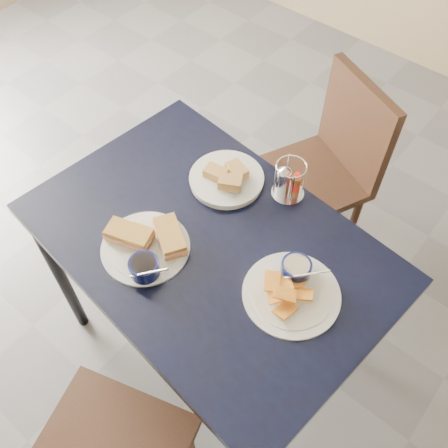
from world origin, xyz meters
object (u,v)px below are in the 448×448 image
Objects in this scene: chair_far at (324,156)px; bread_basket at (227,179)px; sandwich_plate at (147,246)px; condiment_caddy at (288,181)px; plantain_plate at (292,286)px; dining_table at (209,253)px.

chair_far is 3.46× the size of bread_basket.
condiment_caddy reaches higher than sandwich_plate.
plantain_plate is at bearing -52.14° from condiment_caddy.
sandwich_plate is 1.21× the size of bread_basket.
condiment_caddy is at bearing 27.02° from bread_basket.
sandwich_plate is at bearing -157.68° from plantain_plate.
plantain_plate reaches higher than dining_table.
dining_table is 0.35m from condiment_caddy.
bread_basket is (-0.11, 0.22, 0.09)m from dining_table.
chair_far is at bearing 81.50° from bread_basket.
condiment_caddy reaches higher than plantain_plate.
sandwich_plate is 2.22× the size of condiment_caddy.
chair_far is 6.33× the size of condiment_caddy.
sandwich_plate is (-0.09, -0.93, 0.28)m from chair_far.
plantain_plate is at bearing -25.71° from bread_basket.
sandwich_plate is at bearing -95.75° from chair_far.
chair_far is at bearing 113.35° from plantain_plate.
condiment_caddy is at bearing 67.32° from sandwich_plate.
chair_far is at bearing 84.25° from sandwich_plate.
dining_table is 0.26m from bread_basket.
bread_basket is at bearing -152.98° from condiment_caddy.
sandwich_plate reaches higher than chair_far.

